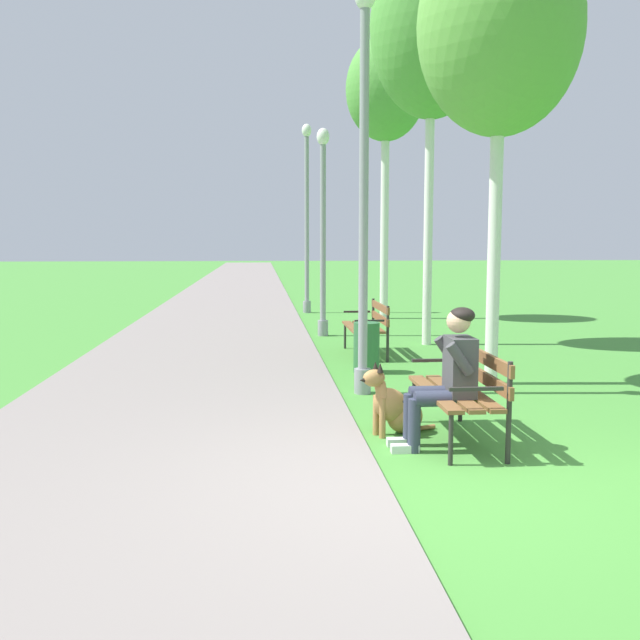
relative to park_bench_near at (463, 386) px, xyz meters
The scene contains 13 objects.
ground_plane 1.42m from the park_bench_near, 115.05° to the right, with size 120.00×120.00×0.00m, color #478E38.
paved_path 22.97m from the park_bench_near, 96.89° to the left, with size 3.70×60.00×0.04m, color gray.
park_bench_near is the anchor object (origin of this frame).
park_bench_mid 4.93m from the park_bench_near, 91.17° to the left, with size 0.55×1.50×0.85m.
person_seated_on_near_bench 0.34m from the park_bench_near, 133.68° to the right, with size 0.74×0.49×1.25m.
dog_shepherd 0.68m from the park_bench_near, 155.03° to the left, with size 0.80×0.44×0.71m.
lamp_post_near 2.90m from the park_bench_near, 106.61° to the left, with size 0.24×0.24×4.74m.
lamp_post_mid 7.45m from the park_bench_near, 94.94° to the left, with size 0.24×0.24×3.92m.
lamp_post_far 11.84m from the park_bench_near, 93.15° to the left, with size 0.24×0.24×4.71m.
birch_tree_second 4.75m from the park_bench_near, 66.23° to the left, with size 2.03×1.77×5.73m.
birch_tree_third 7.77m from the park_bench_near, 79.63° to the left, with size 2.09×1.80×6.92m.
birch_tree_fourth 11.27m from the park_bench_near, 83.99° to the left, with size 1.83×1.82×6.44m.
litter_bin 3.44m from the park_bench_near, 96.15° to the left, with size 0.36×0.36×0.70m, color #2D6638.
Camera 1 is at (-1.27, -4.95, 1.82)m, focal length 39.55 mm.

